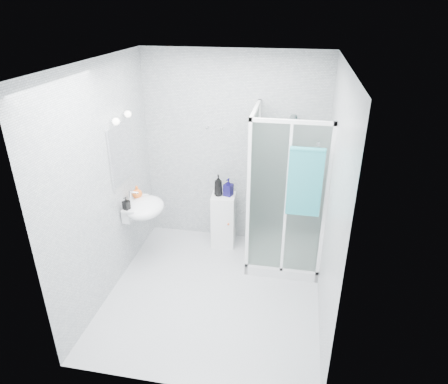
% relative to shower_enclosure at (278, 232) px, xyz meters
% --- Properties ---
extents(room, '(2.40, 2.60, 2.60)m').
position_rel_shower_enclosure_xyz_m(room, '(-0.67, -0.77, 0.85)').
color(room, silver).
rests_on(room, ground).
extents(shower_enclosure, '(0.90, 0.95, 2.00)m').
position_rel_shower_enclosure_xyz_m(shower_enclosure, '(0.00, 0.00, 0.00)').
color(shower_enclosure, white).
rests_on(shower_enclosure, ground).
extents(wall_basin, '(0.46, 0.56, 0.35)m').
position_rel_shower_enclosure_xyz_m(wall_basin, '(-1.66, -0.32, 0.35)').
color(wall_basin, white).
rests_on(wall_basin, ground).
extents(mirror, '(0.02, 0.60, 0.70)m').
position_rel_shower_enclosure_xyz_m(mirror, '(-1.85, -0.32, 1.05)').
color(mirror, white).
rests_on(mirror, room).
extents(vanity_lights, '(0.10, 0.40, 0.08)m').
position_rel_shower_enclosure_xyz_m(vanity_lights, '(-1.80, -0.32, 1.47)').
color(vanity_lights, silver).
rests_on(vanity_lights, room).
extents(wall_hooks, '(0.23, 0.06, 0.03)m').
position_rel_shower_enclosure_xyz_m(wall_hooks, '(-0.92, 0.49, 1.17)').
color(wall_hooks, silver).
rests_on(wall_hooks, room).
extents(storage_cabinet, '(0.33, 0.35, 0.75)m').
position_rel_shower_enclosure_xyz_m(storage_cabinet, '(-0.76, 0.29, -0.07)').
color(storage_cabinet, white).
rests_on(storage_cabinet, ground).
extents(hand_towel, '(0.37, 0.05, 0.79)m').
position_rel_shower_enclosure_xyz_m(hand_towel, '(0.26, -0.40, 0.91)').
color(hand_towel, teal).
rests_on(hand_towel, shower_enclosure).
extents(shampoo_bottle_a, '(0.14, 0.14, 0.29)m').
position_rel_shower_enclosure_xyz_m(shampoo_bottle_a, '(-0.83, 0.28, 0.45)').
color(shampoo_bottle_a, black).
rests_on(shampoo_bottle_a, storage_cabinet).
extents(shampoo_bottle_b, '(0.14, 0.14, 0.24)m').
position_rel_shower_enclosure_xyz_m(shampoo_bottle_b, '(-0.70, 0.31, 0.43)').
color(shampoo_bottle_b, '#100B45').
rests_on(shampoo_bottle_b, storage_cabinet).
extents(soap_dispenser_orange, '(0.16, 0.16, 0.16)m').
position_rel_shower_enclosure_xyz_m(soap_dispenser_orange, '(-1.77, -0.19, 0.50)').
color(soap_dispenser_orange, orange).
rests_on(soap_dispenser_orange, wall_basin).
extents(soap_dispenser_black, '(0.09, 0.09, 0.16)m').
position_rel_shower_enclosure_xyz_m(soap_dispenser_black, '(-1.78, -0.51, 0.49)').
color(soap_dispenser_black, black).
rests_on(soap_dispenser_black, wall_basin).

